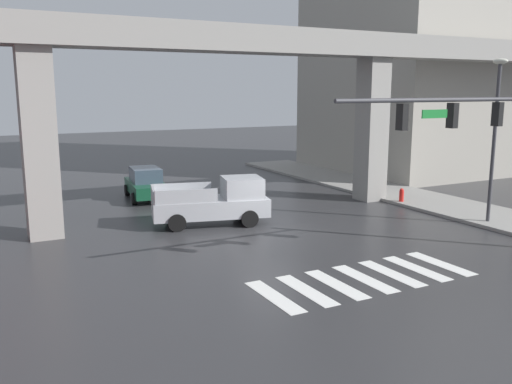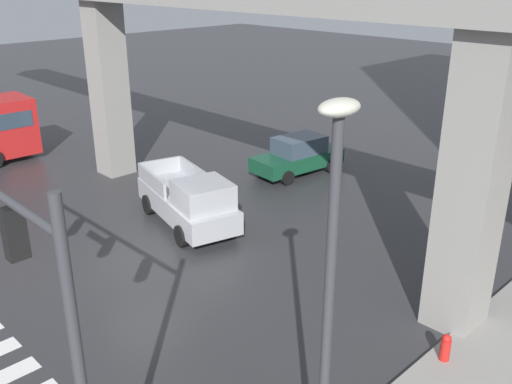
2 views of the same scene
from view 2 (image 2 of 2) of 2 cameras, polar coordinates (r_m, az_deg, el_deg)
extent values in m
plane|color=#2D2D30|center=(18.45, -11.22, -7.26)|extent=(120.00, 120.00, 0.00)
cube|color=gray|center=(26.01, -14.59, 9.89)|extent=(1.30, 1.30, 7.60)
cube|color=gray|center=(14.64, 20.96, 0.23)|extent=(1.30, 1.30, 7.60)
cube|color=#A8AAAF|center=(20.77, -6.99, -1.21)|extent=(5.41, 3.07, 0.80)
cube|color=#A8AAAF|center=(19.22, -5.35, -0.32)|extent=(2.07, 2.11, 0.90)
cube|color=#3F5160|center=(18.83, -4.74, -0.78)|extent=(0.50, 1.65, 0.77)
cube|color=#A8AAAF|center=(21.83, -6.20, 1.94)|extent=(2.60, 0.73, 0.60)
cube|color=#A8AAAF|center=(21.22, -10.49, 1.12)|extent=(2.60, 0.73, 0.60)
cube|color=#A8AAAF|center=(22.70, -9.63, 2.54)|extent=(0.52, 1.72, 0.60)
cylinder|color=black|center=(19.97, -2.73, -3.28)|extent=(0.81, 0.45, 0.76)
cylinder|color=black|center=(19.29, -7.48, -4.40)|extent=(0.81, 0.45, 0.76)
cylinder|color=black|center=(22.60, -6.48, -0.35)|extent=(0.81, 0.45, 0.76)
cylinder|color=black|center=(22.00, -10.76, -1.24)|extent=(0.81, 0.45, 0.76)
cube|color=#14472D|center=(25.92, 4.18, 3.25)|extent=(2.22, 4.47, 0.64)
cube|color=#384756|center=(25.77, 4.38, 4.77)|extent=(1.73, 2.39, 0.76)
cylinder|color=black|center=(24.58, 3.18, 1.44)|extent=(0.31, 0.66, 0.64)
cylinder|color=black|center=(25.82, 0.67, 2.48)|extent=(0.31, 0.66, 0.64)
cylinder|color=black|center=(26.31, 7.58, 2.66)|extent=(0.31, 0.66, 0.64)
cylinder|color=black|center=(27.48, 5.03, 3.60)|extent=(0.31, 0.66, 0.64)
cube|color=black|center=(9.24, -23.16, -3.85)|extent=(0.24, 0.32, 0.84)
sphere|color=red|center=(9.14, -23.40, -2.37)|extent=(0.17, 0.17, 0.17)
cylinder|color=#38383D|center=(8.93, 7.11, -14.81)|extent=(0.16, 0.16, 7.00)
ellipsoid|color=beige|center=(7.39, 8.40, 8.42)|extent=(0.44, 0.70, 0.24)
cylinder|color=red|center=(14.55, 18.50, -15.09)|extent=(0.24, 0.24, 0.70)
sphere|color=red|center=(14.33, 18.68, -13.83)|extent=(0.22, 0.22, 0.22)
camera|label=1|loc=(26.81, -66.78, 2.37)|focal=38.20mm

